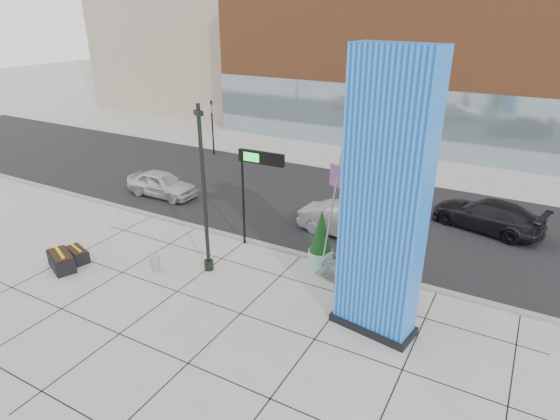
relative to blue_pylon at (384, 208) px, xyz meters
The scene contains 19 objects.
ground 7.17m from the blue_pylon, behind, with size 160.00×160.00×0.00m, color #9E9991.
street_asphalt 11.80m from the blue_pylon, 120.29° to the left, with size 80.00×12.00×0.02m, color black.
curb_edge 7.87m from the blue_pylon, 148.23° to the left, with size 80.00×0.30×0.12m, color gray.
tower_podium 26.80m from the blue_pylon, 99.66° to the left, with size 34.00×10.00×11.00m, color brown.
tower_glass_front 22.16m from the blue_pylon, 101.75° to the left, with size 34.00×0.60×5.00m, color #8CA5B2.
blue_pylon is the anchor object (origin of this frame).
lamp_post 7.61m from the blue_pylon, behind, with size 0.48×0.39×7.07m.
public_art_sculpture 4.41m from the blue_pylon, 129.46° to the left, with size 2.66×1.96×5.45m.
concrete_bollard 10.30m from the blue_pylon, behind, with size 0.36×0.36×0.70m, color gray.
overhead_street_sign 7.39m from the blue_pylon, 154.26° to the left, with size 2.19×0.28×4.64m.
round_planter_east 4.64m from the blue_pylon, 94.39° to the left, with size 0.87×0.87×2.18m.
round_planter_mid 3.54m from the blue_pylon, 103.67° to the left, with size 1.06×1.06×2.64m.
round_planter_west 5.61m from the blue_pylon, 138.50° to the left, with size 1.06×1.06×2.65m.
box_planter_north 13.89m from the blue_pylon, 168.69° to the right, with size 1.76×1.35×0.87m.
box_planter_south 13.79m from the blue_pylon, behind, with size 1.38×0.96×0.69m.
car_white_west 16.61m from the blue_pylon, 158.38° to the left, with size 1.76×4.38×1.49m, color silver.
car_silver_mid 8.17m from the blue_pylon, 119.96° to the left, with size 1.57×4.50×1.48m, color #9A9CA1.
car_dark_east 11.31m from the blue_pylon, 77.01° to the left, with size 2.18×5.36×1.56m, color black.
traffic_signal 22.77m from the blue_pylon, 140.54° to the left, with size 0.15×0.18×4.10m.
Camera 1 is at (9.17, -12.74, 10.30)m, focal length 30.00 mm.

